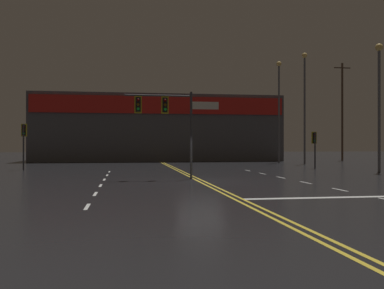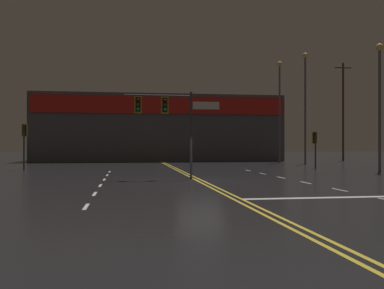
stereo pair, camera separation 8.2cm
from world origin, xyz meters
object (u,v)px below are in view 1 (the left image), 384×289
(traffic_signal_median, at_px, (164,113))
(traffic_signal_corner_northwest, at_px, (24,136))
(streetlight_near_left, at_px, (379,90))
(streetlight_median_approach, at_px, (279,100))
(traffic_signal_corner_northeast, at_px, (314,142))
(streetlight_near_right, at_px, (305,95))

(traffic_signal_median, height_order, traffic_signal_corner_northwest, traffic_signal_median)
(traffic_signal_corner_northwest, relative_size, streetlight_near_left, 0.39)
(streetlight_near_left, distance_m, streetlight_median_approach, 16.72)
(traffic_signal_median, xyz_separation_m, traffic_signal_corner_northwest, (-10.08, 10.58, -1.16))
(traffic_signal_median, relative_size, traffic_signal_corner_northeast, 1.64)
(traffic_signal_median, relative_size, streetlight_near_right, 0.44)
(streetlight_near_left, xyz_separation_m, streetlight_median_approach, (-1.55, 16.62, 1.01))
(traffic_signal_corner_northwest, bearing_deg, streetlight_median_approach, 22.78)
(streetlight_near_right, bearing_deg, streetlight_median_approach, 111.22)
(streetlight_near_left, relative_size, streetlight_near_right, 0.82)
(traffic_signal_median, xyz_separation_m, streetlight_near_left, (16.25, 4.36, 2.19))
(streetlight_near_left, bearing_deg, traffic_signal_median, -164.96)
(traffic_signal_corner_northeast, relative_size, streetlight_near_right, 0.27)
(streetlight_near_left, relative_size, streetlight_median_approach, 0.83)
(traffic_signal_median, height_order, streetlight_near_right, streetlight_near_right)
(traffic_signal_corner_northeast, bearing_deg, streetlight_median_approach, 83.89)
(streetlight_median_approach, bearing_deg, traffic_signal_median, -125.00)
(traffic_signal_corner_northwest, height_order, streetlight_median_approach, streetlight_median_approach)
(traffic_signal_median, height_order, streetlight_near_left, streetlight_near_left)
(traffic_signal_median, relative_size, streetlight_median_approach, 0.45)
(streetlight_near_right, distance_m, streetlight_median_approach, 3.93)
(streetlight_near_left, bearing_deg, traffic_signal_corner_northeast, 120.25)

